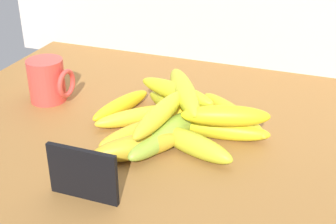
% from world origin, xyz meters
% --- Properties ---
extents(counter_top, '(1.10, 0.76, 0.03)m').
position_xyz_m(counter_top, '(0.00, 0.00, 0.01)').
color(counter_top, olive).
rests_on(counter_top, ground).
extents(chalkboard_sign, '(0.11, 0.02, 0.08)m').
position_xyz_m(chalkboard_sign, '(-0.11, -0.22, 0.07)').
color(chalkboard_sign, black).
rests_on(chalkboard_sign, counter_top).
extents(coffee_mug, '(0.09, 0.07, 0.09)m').
position_xyz_m(coffee_mug, '(-0.35, 0.05, 0.07)').
color(coffee_mug, '#DA4239').
rests_on(coffee_mug, counter_top).
extents(banana_0, '(0.08, 0.16, 0.03)m').
position_xyz_m(banana_0, '(-0.18, 0.05, 0.05)').
color(banana_0, yellow).
rests_on(banana_0, counter_top).
extents(banana_1, '(0.14, 0.13, 0.04)m').
position_xyz_m(banana_1, '(-0.09, -0.09, 0.05)').
color(banana_1, gold).
rests_on(banana_1, counter_top).
extents(banana_2, '(0.11, 0.15, 0.04)m').
position_xyz_m(banana_2, '(-0.11, -0.04, 0.05)').
color(banana_2, gold).
rests_on(banana_2, counter_top).
extents(banana_3, '(0.15, 0.14, 0.03)m').
position_xyz_m(banana_3, '(-0.13, 0.02, 0.05)').
color(banana_3, yellow).
rests_on(banana_3, counter_top).
extents(banana_4, '(0.16, 0.05, 0.04)m').
position_xyz_m(banana_4, '(-0.03, 0.05, 0.05)').
color(banana_4, yellow).
rests_on(banana_4, counter_top).
extents(banana_5, '(0.17, 0.13, 0.04)m').
position_xyz_m(banana_5, '(-0.07, 0.07, 0.05)').
color(banana_5, gold).
rests_on(banana_5, counter_top).
extents(banana_6, '(0.16, 0.09, 0.04)m').
position_xyz_m(banana_6, '(-0.00, -0.05, 0.05)').
color(banana_6, gold).
rests_on(banana_6, counter_top).
extents(banana_7, '(0.10, 0.21, 0.04)m').
position_xyz_m(banana_7, '(-0.05, -0.03, 0.05)').
color(banana_7, '#94B638').
rests_on(banana_7, counter_top).
extents(banana_8, '(0.17, 0.05, 0.03)m').
position_xyz_m(banana_8, '(0.04, 0.02, 0.05)').
color(banana_8, yellow).
rests_on(banana_8, counter_top).
extents(banana_9, '(0.17, 0.16, 0.03)m').
position_xyz_m(banana_9, '(0.04, 0.09, 0.05)').
color(banana_9, gold).
rests_on(banana_9, counter_top).
extents(banana_10, '(0.16, 0.08, 0.04)m').
position_xyz_m(banana_10, '(0.04, 0.01, 0.08)').
color(banana_10, yellow).
rests_on(banana_10, banana_8).
extents(banana_11, '(0.14, 0.20, 0.04)m').
position_xyz_m(banana_11, '(-0.06, 0.07, 0.09)').
color(banana_11, gold).
rests_on(banana_11, banana_5).
extents(banana_12, '(0.17, 0.09, 0.03)m').
position_xyz_m(banana_12, '(-0.07, 0.07, 0.09)').
color(banana_12, gold).
rests_on(banana_12, banana_5).
extents(banana_13, '(0.05, 0.19, 0.03)m').
position_xyz_m(banana_13, '(-0.06, -0.03, 0.09)').
color(banana_13, yellow).
rests_on(banana_13, banana_7).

